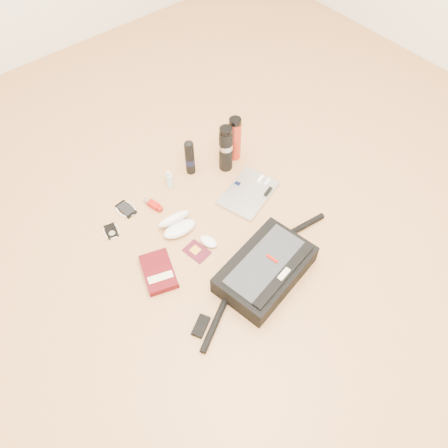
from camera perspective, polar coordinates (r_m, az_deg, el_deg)
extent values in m
plane|color=tan|center=(2.14, 0.97, -2.03)|extent=(4.00, 4.00, 0.00)
cube|color=black|center=(2.00, 5.41, -5.97)|extent=(0.49, 0.35, 0.11)
cube|color=#292C31|center=(1.94, 5.78, -5.25)|extent=(0.43, 0.27, 0.01)
cube|color=black|center=(1.92, 7.81, -6.59)|extent=(0.40, 0.12, 0.01)
cube|color=beige|center=(1.92, 7.82, -6.56)|extent=(0.07, 0.04, 0.02)
cube|color=#A40F00|center=(1.95, 6.31, -4.61)|extent=(0.02, 0.06, 0.02)
cylinder|color=black|center=(1.92, -1.14, -12.77)|extent=(0.26, 0.16, 0.03)
cylinder|color=black|center=(2.20, 10.00, -0.44)|extent=(0.28, 0.07, 0.03)
cube|color=black|center=(1.92, -3.04, -13.16)|extent=(0.11, 0.09, 0.02)
cube|color=#B3B4B6|center=(2.31, 3.18, 4.05)|extent=(0.36, 0.30, 0.02)
cube|color=black|center=(2.33, 1.77, 5.33)|extent=(0.03, 0.03, 0.00)
cube|color=white|center=(2.36, 4.78, 5.91)|extent=(0.06, 0.03, 0.01)
cube|color=silver|center=(2.35, 5.66, 5.49)|extent=(0.05, 0.03, 0.01)
cube|color=black|center=(2.30, 5.79, 4.26)|extent=(0.07, 0.04, 0.01)
cube|color=#46070C|center=(2.05, -8.54, -6.18)|extent=(0.20, 0.24, 0.04)
cube|color=beige|center=(2.05, -6.72, -5.63)|extent=(0.07, 0.19, 0.03)
cube|color=beige|center=(2.01, -8.29, -6.89)|extent=(0.12, 0.07, 0.00)
cube|color=#460E1B|center=(2.10, -3.57, -3.59)|extent=(0.10, 0.13, 0.00)
cube|color=gold|center=(2.10, -3.76, -3.40)|extent=(0.05, 0.05, 0.00)
ellipsoid|color=white|center=(2.12, -2.05, -2.31)|extent=(0.08, 0.11, 0.03)
ellipsoid|color=white|center=(2.16, -5.83, -0.64)|extent=(0.18, 0.11, 0.05)
ellipsoid|color=white|center=(2.17, -6.58, 0.67)|extent=(0.18, 0.11, 0.10)
ellipsoid|color=black|center=(2.15, -6.62, -0.96)|extent=(0.05, 0.04, 0.02)
ellipsoid|color=black|center=(2.16, -5.06, -0.17)|extent=(0.05, 0.04, 0.02)
cylinder|color=black|center=(2.15, -5.85, -0.53)|extent=(0.03, 0.01, 0.01)
cube|color=black|center=(2.23, -14.52, -0.89)|extent=(0.07, 0.10, 0.01)
cylinder|color=#A8A8AB|center=(2.22, -14.42, -1.16)|extent=(0.04, 0.04, 0.00)
torus|color=white|center=(2.23, -14.53, -0.88)|extent=(0.09, 0.09, 0.01)
cube|color=black|center=(2.30, -12.68, 1.90)|extent=(0.07, 0.12, 0.01)
cube|color=black|center=(2.29, -12.71, 1.99)|extent=(0.06, 0.09, 0.00)
torus|color=white|center=(2.30, -12.68, 1.91)|extent=(0.10, 0.10, 0.01)
cube|color=#A1100C|center=(2.27, -9.14, 2.45)|extent=(0.05, 0.07, 0.03)
cube|color=#9E160E|center=(2.25, -8.37, 1.95)|extent=(0.03, 0.03, 0.02)
cylinder|color=#ADADAF|center=(2.30, -9.93, 2.97)|extent=(0.03, 0.04, 0.02)
cylinder|color=#AEDDF2|center=(2.33, -7.12, 5.63)|extent=(0.03, 0.03, 0.09)
cylinder|color=silver|center=(2.29, -7.26, 6.54)|extent=(0.02, 0.02, 0.02)
cylinder|color=silver|center=(2.28, -7.29, 6.75)|extent=(0.01, 0.01, 0.01)
cylinder|color=black|center=(2.35, -4.49, 8.58)|extent=(0.05, 0.05, 0.21)
cylinder|color=black|center=(2.37, -4.45, 8.19)|extent=(0.05, 0.05, 0.04)
ellipsoid|color=black|center=(2.28, -4.65, 10.39)|extent=(0.05, 0.05, 0.02)
cylinder|color=black|center=(2.35, 0.24, 9.58)|extent=(0.09, 0.09, 0.26)
cylinder|color=#A2A2A5|center=(2.33, 0.24, 10.14)|extent=(0.09, 0.09, 0.03)
cylinder|color=black|center=(2.25, 0.25, 12.13)|extent=(0.09, 0.09, 0.03)
cylinder|color=#AD2B19|center=(2.41, 1.40, 10.87)|extent=(0.09, 0.09, 0.24)
cylinder|color=black|center=(2.32, 1.47, 13.28)|extent=(0.08, 0.08, 0.02)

